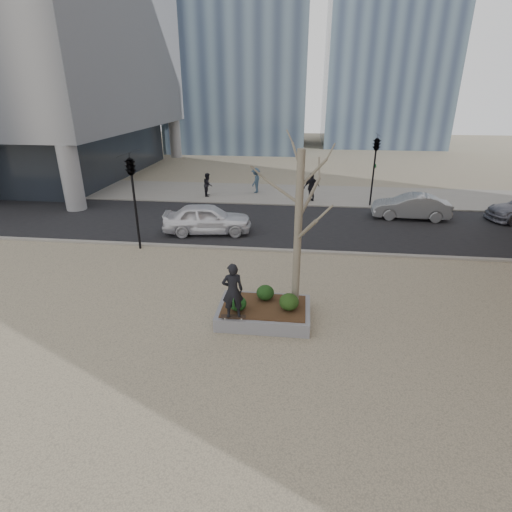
# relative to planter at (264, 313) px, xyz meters

# --- Properties ---
(ground) EXTENTS (120.00, 120.00, 0.00)m
(ground) POSITION_rel_planter_xyz_m (-1.00, 0.00, -0.23)
(ground) COLOR tan
(ground) RESTS_ON ground
(street) EXTENTS (60.00, 8.00, 0.02)m
(street) POSITION_rel_planter_xyz_m (-1.00, 10.00, -0.21)
(street) COLOR black
(street) RESTS_ON ground
(far_sidewalk) EXTENTS (60.00, 6.00, 0.02)m
(far_sidewalk) POSITION_rel_planter_xyz_m (-1.00, 17.00, -0.21)
(far_sidewalk) COLOR gray
(far_sidewalk) RESTS_ON ground
(planter) EXTENTS (3.00, 2.00, 0.45)m
(planter) POSITION_rel_planter_xyz_m (0.00, 0.00, 0.00)
(planter) COLOR gray
(planter) RESTS_ON ground
(planter_mulch) EXTENTS (2.70, 1.70, 0.04)m
(planter_mulch) POSITION_rel_planter_xyz_m (0.00, 0.00, 0.25)
(planter_mulch) COLOR #382314
(planter_mulch) RESTS_ON planter
(sycamore_tree) EXTENTS (2.80, 2.80, 6.60)m
(sycamore_tree) POSITION_rel_planter_xyz_m (1.00, 0.30, 3.56)
(sycamore_tree) COLOR gray
(sycamore_tree) RESTS_ON planter_mulch
(shrub_left) EXTENTS (0.56, 0.56, 0.47)m
(shrub_left) POSITION_rel_planter_xyz_m (-0.81, -0.36, 0.50)
(shrub_left) COLOR #123916
(shrub_left) RESTS_ON planter_mulch
(shrub_middle) EXTENTS (0.60, 0.60, 0.51)m
(shrub_middle) POSITION_rel_planter_xyz_m (-0.00, 0.44, 0.52)
(shrub_middle) COLOR black
(shrub_middle) RESTS_ON planter_mulch
(shrub_right) EXTENTS (0.63, 0.63, 0.54)m
(shrub_right) POSITION_rel_planter_xyz_m (0.81, -0.13, 0.53)
(shrub_right) COLOR black
(shrub_right) RESTS_ON planter_mulch
(skateboard) EXTENTS (0.79, 0.26, 0.08)m
(skateboard) POSITION_rel_planter_xyz_m (-0.88, -0.81, 0.26)
(skateboard) COLOR black
(skateboard) RESTS_ON planter
(skateboarder) EXTENTS (0.74, 0.59, 1.79)m
(skateboarder) POSITION_rel_planter_xyz_m (-0.88, -0.81, 1.19)
(skateboarder) COLOR black
(skateboarder) RESTS_ON skateboard
(police_car) EXTENTS (4.77, 2.47, 1.55)m
(police_car) POSITION_rel_planter_xyz_m (-3.79, 8.14, 0.57)
(police_car) COLOR white
(police_car) RESTS_ON street
(car_silver) EXTENTS (4.39, 1.75, 1.42)m
(car_silver) POSITION_rel_planter_xyz_m (7.39, 12.00, 0.50)
(car_silver) COLOR gray
(car_silver) RESTS_ON street
(pedestrian_a) EXTENTS (0.68, 0.84, 1.62)m
(pedestrian_a) POSITION_rel_planter_xyz_m (-5.51, 15.77, 0.61)
(pedestrian_a) COLOR black
(pedestrian_a) RESTS_ON far_sidewalk
(pedestrian_b) EXTENTS (0.88, 1.26, 1.79)m
(pedestrian_b) POSITION_rel_planter_xyz_m (-2.29, 17.11, 0.69)
(pedestrian_b) COLOR #364D61
(pedestrian_b) RESTS_ON far_sidewalk
(pedestrian_c) EXTENTS (1.20, 0.87, 1.89)m
(pedestrian_c) POSITION_rel_planter_xyz_m (1.70, 15.24, 0.74)
(pedestrian_c) COLOR black
(pedestrian_c) RESTS_ON far_sidewalk
(traffic_light_near) EXTENTS (0.60, 2.48, 4.50)m
(traffic_light_near) POSITION_rel_planter_xyz_m (-6.50, 5.60, 2.02)
(traffic_light_near) COLOR black
(traffic_light_near) RESTS_ON ground
(traffic_light_far) EXTENTS (0.60, 2.48, 4.50)m
(traffic_light_far) POSITION_rel_planter_xyz_m (5.50, 14.60, 2.02)
(traffic_light_far) COLOR black
(traffic_light_far) RESTS_ON ground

